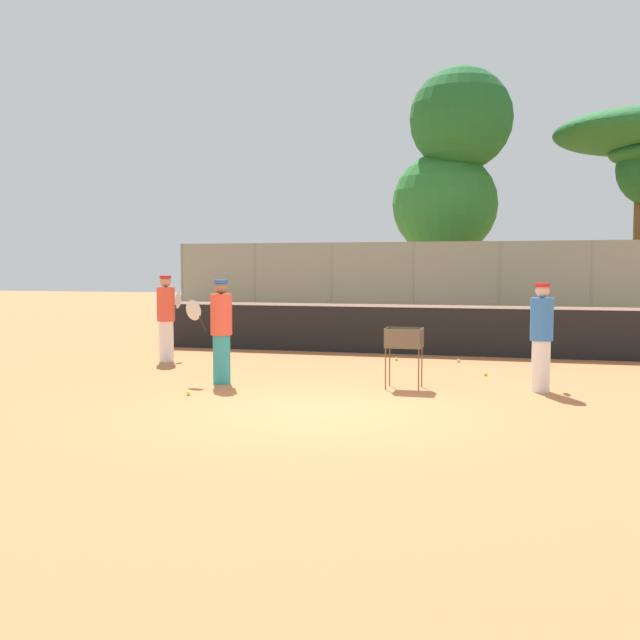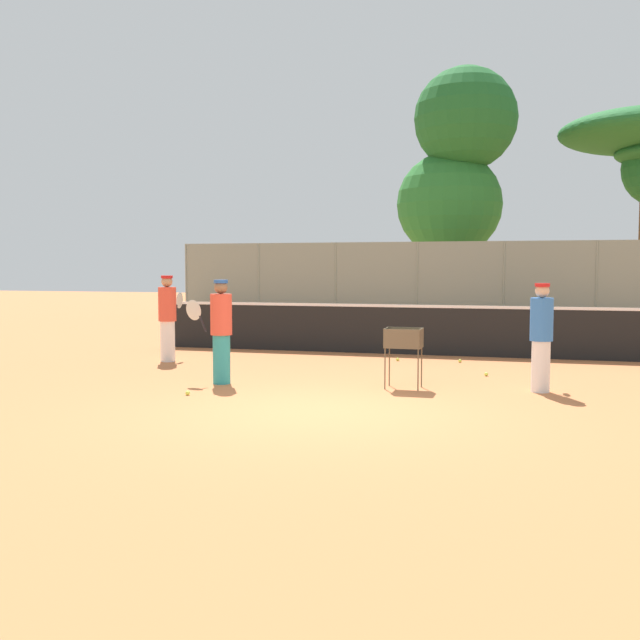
{
  "view_description": "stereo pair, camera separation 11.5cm",
  "coord_description": "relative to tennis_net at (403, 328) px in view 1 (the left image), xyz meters",
  "views": [
    {
      "loc": [
        2.54,
        -9.29,
        1.88
      ],
      "look_at": [
        -0.74,
        2.59,
        1.0
      ],
      "focal_mm": 42.0,
      "sensor_mm": 36.0,
      "label": 1
    },
    {
      "loc": [
        2.65,
        -9.26,
        1.88
      ],
      "look_at": [
        -0.74,
        2.59,
        1.0
      ],
      "focal_mm": 42.0,
      "sensor_mm": 36.0,
      "label": 2
    }
  ],
  "objects": [
    {
      "name": "tree_1",
      "position": [
        -0.93,
        16.92,
        3.97
      ],
      "size": [
        4.52,
        4.52,
        6.8
      ],
      "color": "brown",
      "rests_on": "ground_plane"
    },
    {
      "name": "tennis_ball_3",
      "position": [
        0.06,
        -1.15,
        -0.53
      ],
      "size": [
        0.07,
        0.07,
        0.07
      ],
      "primitive_type": "sphere",
      "color": "#D1E54C",
      "rests_on": "ground_plane"
    },
    {
      "name": "tennis_ball_0",
      "position": [
        1.28,
        -1.07,
        -0.53
      ],
      "size": [
        0.07,
        0.07,
        0.07
      ],
      "primitive_type": "sphere",
      "color": "#D1E54C",
      "rests_on": "ground_plane"
    },
    {
      "name": "back_fence",
      "position": [
        0.0,
        12.26,
        0.85
      ],
      "size": [
        22.33,
        0.08,
        2.81
      ],
      "color": "gray",
      "rests_on": "ground_plane"
    },
    {
      "name": "ground_plane",
      "position": [
        0.0,
        -6.57,
        -0.56
      ],
      "size": [
        80.0,
        80.0,
        0.0
      ],
      "primitive_type": "plane",
      "color": "#C67242"
    },
    {
      "name": "player_yellow_shirt",
      "position": [
        2.77,
        -4.2,
        0.29
      ],
      "size": [
        0.34,
        0.89,
        1.64
      ],
      "rotation": [
        0.0,
        0.0,
        1.51
      ],
      "color": "white",
      "rests_on": "ground_plane"
    },
    {
      "name": "tree_3",
      "position": [
        -0.25,
        16.5,
        7.42
      ],
      "size": [
        4.32,
        4.32,
        10.23
      ],
      "color": "brown",
      "rests_on": "ground_plane"
    },
    {
      "name": "player_red_cap",
      "position": [
        -4.32,
        -2.47,
        0.33
      ],
      "size": [
        0.35,
        0.91,
        1.71
      ],
      "rotation": [
        0.0,
        0.0,
        1.57
      ],
      "color": "white",
      "rests_on": "ground_plane"
    },
    {
      "name": "tennis_ball_4",
      "position": [
        1.89,
        -2.78,
        -0.53
      ],
      "size": [
        0.07,
        0.07,
        0.07
      ],
      "primitive_type": "sphere",
      "color": "#D1E54C",
      "rests_on": "ground_plane"
    },
    {
      "name": "ball_cart",
      "position": [
        0.73,
        -4.45,
        0.14
      ],
      "size": [
        0.56,
        0.41,
        0.93
      ],
      "color": "brown",
      "rests_on": "ground_plane"
    },
    {
      "name": "player_white_outfit",
      "position": [
        -2.17,
        -4.79,
        0.31
      ],
      "size": [
        0.89,
        0.35,
        1.67
      ],
      "rotation": [
        0.0,
        0.0,
        2.98
      ],
      "color": "teal",
      "rests_on": "ground_plane"
    },
    {
      "name": "tennis_ball_1",
      "position": [
        -2.2,
        -5.94,
        -0.53
      ],
      "size": [
        0.07,
        0.07,
        0.07
      ],
      "primitive_type": "sphere",
      "color": "#D1E54C",
      "rests_on": "ground_plane"
    },
    {
      "name": "tennis_net",
      "position": [
        0.0,
        0.0,
        0.0
      ],
      "size": [
        11.26,
        0.1,
        1.07
      ],
      "color": "#26592D",
      "rests_on": "ground_plane"
    }
  ]
}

